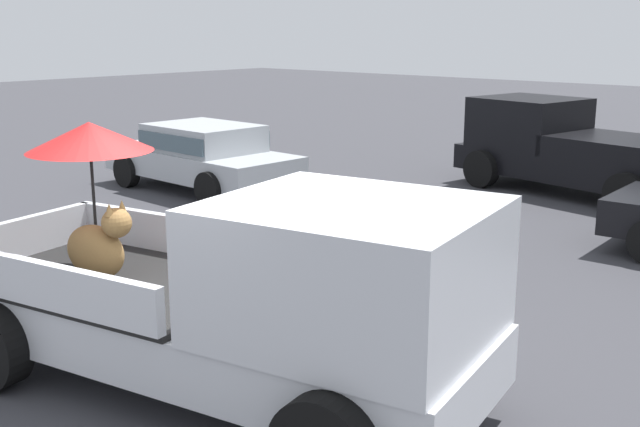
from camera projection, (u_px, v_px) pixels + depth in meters
name	position (u px, v px, depth m)	size (l,w,h in m)	color
ground_plane	(214.00, 389.00, 7.14)	(80.00, 80.00, 0.00)	#38383D
pickup_truck_main	(250.00, 296.00, 6.71)	(5.31, 3.00, 2.34)	black
pickup_truck_red	(569.00, 148.00, 15.41)	(5.04, 2.81, 1.80)	black
parked_sedan_far	(202.00, 154.00, 15.62)	(4.36, 2.11, 1.33)	black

